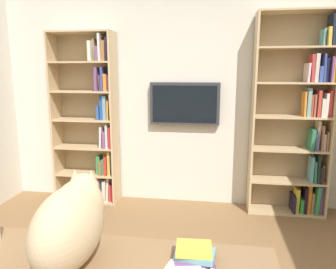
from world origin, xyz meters
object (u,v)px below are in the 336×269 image
bookshelf_left (300,121)px  desk_book_stack (194,254)px  wall_mounted_tv (185,104)px  cat (72,220)px  bookshelf_right (93,120)px

bookshelf_left → desk_book_stack: (1.01, 2.33, -0.28)m
wall_mounted_tv → cat: (0.26, 2.49, -0.28)m
bookshelf_right → cat: 2.55m
bookshelf_left → bookshelf_right: bookshelf_left is taller
cat → desk_book_stack: 0.56m
bookshelf_right → desk_book_stack: bearing=120.7°
bookshelf_right → wall_mounted_tv: bookshelf_right is taller
bookshelf_left → bookshelf_right: bearing=0.0°
bookshelf_left → bookshelf_right: size_ratio=1.08×
cat → desk_book_stack: cat is taller
bookshelf_left → wall_mounted_tv: bearing=-3.8°
bookshelf_right → wall_mounted_tv: size_ratio=2.50×
cat → desk_book_stack: size_ratio=3.07×
bookshelf_right → bookshelf_left: bearing=-180.0°
bookshelf_left → bookshelf_right: (2.39, 0.00, -0.05)m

